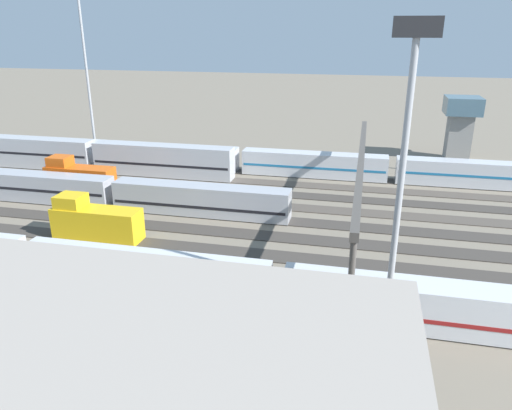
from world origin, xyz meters
The scene contains 20 objects.
ground_plane centered at (0.00, 0.00, 0.00)m, with size 400.00×400.00×0.00m, color #756B5B.
track_bed_0 centered at (0.00, -20.00, 0.06)m, with size 140.00×2.80×0.12m, color #3D3833.
track_bed_1 centered at (0.00, -15.00, 0.06)m, with size 140.00×2.80×0.12m, color #4C443D.
track_bed_2 centered at (0.00, -10.00, 0.06)m, with size 140.00×2.80×0.12m, color #3D3833.
track_bed_3 centered at (0.00, -5.00, 0.06)m, with size 140.00×2.80×0.12m, color #4C443D.
track_bed_4 centered at (0.00, 0.00, 0.06)m, with size 140.00×2.80×0.12m, color #3D3833.
track_bed_5 centered at (0.00, 5.00, 0.06)m, with size 140.00×2.80×0.12m, color #3D3833.
track_bed_6 centered at (0.00, 10.00, 0.06)m, with size 140.00×2.80×0.12m, color #3D3833.
track_bed_7 centered at (0.00, 15.00, 0.06)m, with size 140.00×2.80×0.12m, color #4C443D.
track_bed_8 centered at (0.00, 20.00, 0.06)m, with size 140.00×2.80×0.12m, color #3D3833.
train_on_track_4 centered at (26.91, 0.00, 1.99)m, with size 71.40×3.06×3.80m.
train_on_track_0 centered at (4.78, -20.00, 2.05)m, with size 139.00×3.06×4.40m.
train_on_track_3 centered at (23.07, -5.00, 2.16)m, with size 10.00×3.00×5.00m.
train_on_track_6 centered at (11.77, 10.00, 2.16)m, with size 10.00×3.00×5.00m.
train_on_track_1 centered at (26.26, -15.00, 2.61)m, with size 47.20×3.06×5.00m.
train_on_track_8 centered at (-10.80, 20.00, 2.01)m, with size 95.60×3.06×3.80m.
light_mast_2 centered at (31.30, -23.82, 20.03)m, with size 2.80×0.70×32.19m.
light_mast_3 centered at (-19.57, 23.90, 15.19)m, with size 2.80×0.70×23.31m.
signal_gantry centered at (-16.87, 0.00, 7.80)m, with size 0.70×45.00×8.80m.
control_tower centered at (-33.45, -36.45, 6.65)m, with size 6.00×6.00×11.25m.
Camera 1 is at (-17.05, 55.30, 22.71)m, focal length 34.11 mm.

